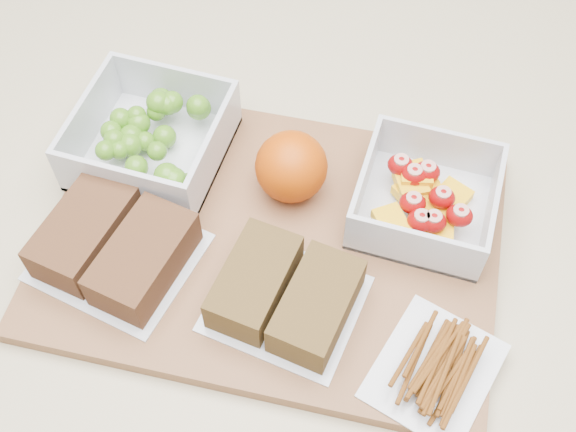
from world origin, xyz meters
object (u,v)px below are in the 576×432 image
Objects in this scene: grape_container at (152,137)px; sandwich_bag_left at (114,246)px; cutting_board at (272,242)px; fruit_container at (424,200)px; orange at (291,167)px; pretzel_bag at (437,365)px; sandwich_bag_center at (285,294)px.

grape_container reaches higher than sandwich_bag_left.
cutting_board is at bearing -23.13° from grape_container.
fruit_container is at bearing 1.75° from grape_container.
grape_container is 2.00× the size of orange.
pretzel_bag is at bearing -40.43° from orange.
grape_container is at bearing -178.25° from fruit_container.
grape_container reaches higher than fruit_container.
sandwich_bag_left is (0.02, -0.12, -0.00)m from grape_container.
sandwich_bag_center is at bearing -125.57° from fruit_container.
sandwich_bag_left is 0.16m from sandwich_bag_center.
orange reaches higher than cutting_board.
cutting_board is 6.07× the size of orange.
orange is 0.53× the size of pretzel_bag.
cutting_board is at bearing 26.33° from sandwich_bag_left.
sandwich_bag_left is at bearing -152.58° from fruit_container.
fruit_container is at bearing 24.08° from cutting_board.
fruit_container is 0.96× the size of pretzel_bag.
fruit_container is at bearing 4.52° from orange.
sandwich_bag_center is 1.06× the size of pretzel_bag.
orange is 0.13m from sandwich_bag_center.
cutting_board is at bearing 117.82° from sandwich_bag_center.
cutting_board is 2.73× the size of sandwich_bag_left.
fruit_container is 0.16m from sandwich_bag_center.
fruit_container is 0.90× the size of sandwich_bag_center.
pretzel_bag is (0.04, -0.15, -0.01)m from fruit_container.
grape_container is 0.90× the size of sandwich_bag_left.
sandwich_bag_left is 1.11× the size of sandwich_bag_center.
sandwich_bag_center is at bearing -35.14° from grape_container.
fruit_container reaches higher than cutting_board.
orange is at bearing -0.71° from grape_container.
sandwich_bag_left is (-0.13, -0.12, -0.01)m from orange.
grape_container is at bearing 97.22° from sandwich_bag_left.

